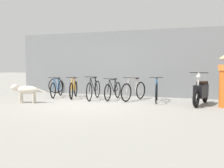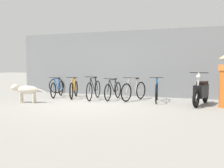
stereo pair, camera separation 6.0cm
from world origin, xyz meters
name	(u,v)px [view 2 (the right image)]	position (x,y,z in m)	size (l,w,h in m)	color
ground_plane	(85,105)	(0.00, 0.00, 0.00)	(60.00, 60.00, 0.00)	gray
shop_wall_back	(116,63)	(0.00, 3.09, 1.38)	(9.40, 0.20, 2.76)	slate
bicycle_0	(57,89)	(-2.08, 1.65, 0.34)	(0.54, 1.58, 0.82)	black
bicycle_1	(74,89)	(-1.29, 1.62, 0.34)	(0.63, 1.59, 0.84)	black
bicycle_2	(94,90)	(-0.35, 1.48, 0.37)	(0.46, 1.75, 0.89)	black
bicycle_3	(113,90)	(0.36, 1.71, 0.34)	(0.46, 1.70, 0.82)	black
bicycle_4	(134,91)	(1.18, 1.73, 0.35)	(0.58, 1.62, 0.87)	black
bicycle_5	(157,91)	(2.04, 1.69, 0.37)	(0.46, 1.71, 0.89)	black
motorcycle	(201,92)	(3.57, 1.36, 0.43)	(0.59, 1.76, 1.08)	black
stray_dog	(25,90)	(-2.16, -0.24, 0.45)	(1.25, 0.51, 0.66)	beige
spare_tire_left	(56,86)	(-2.89, 2.84, 0.35)	(0.68, 0.29, 0.71)	black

